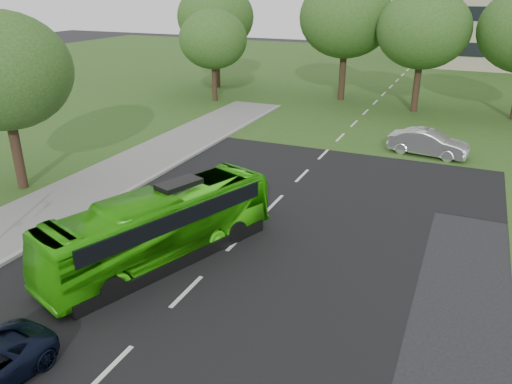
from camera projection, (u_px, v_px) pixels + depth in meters
ground at (215, 264)px, 18.36m from camera, size 160.00×160.00×0.00m
street_surfaces at (351, 121)px, 37.75m from camera, size 120.00×120.00×0.15m
tree_park_a at (213, 39)px, 42.41m from camera, size 5.82×5.82×7.73m
tree_park_b at (346, 18)px, 42.15m from camera, size 7.89×7.89×10.34m
tree_park_c at (423, 29)px, 38.20m from camera, size 7.07×7.07×9.40m
tree_park_f at (216, 17)px, 47.86m from camera, size 7.35×7.35×9.81m
tree_side_near at (1, 71)px, 23.07m from camera, size 6.44×6.44×8.56m
bus at (161, 226)px, 18.28m from camera, size 5.28×9.58×2.62m
sedan at (428, 143)px, 29.86m from camera, size 4.80×2.25×1.52m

